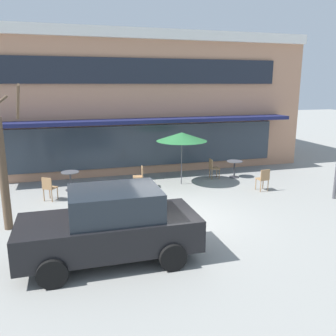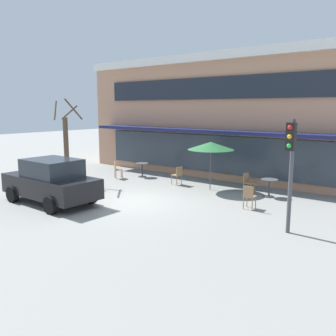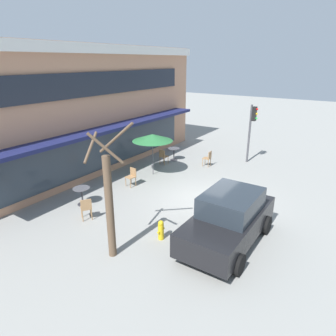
# 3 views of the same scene
# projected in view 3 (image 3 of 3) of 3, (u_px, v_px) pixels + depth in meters

# --- Properties ---
(ground_plane) EXTENTS (80.00, 80.00, 0.00)m
(ground_plane) POSITION_uv_depth(u_px,v_px,m) (205.00, 202.00, 12.91)
(ground_plane) COLOR gray
(building_facade) EXTENTS (17.11, 9.10, 6.52)m
(building_facade) POSITION_uv_depth(u_px,v_px,m) (50.00, 107.00, 16.96)
(building_facade) COLOR tan
(building_facade) RESTS_ON ground
(cafe_table_near_wall) EXTENTS (0.70, 0.70, 0.76)m
(cafe_table_near_wall) POSITION_uv_depth(u_px,v_px,m) (82.00, 193.00, 12.50)
(cafe_table_near_wall) COLOR #333338
(cafe_table_near_wall) RESTS_ON ground
(cafe_table_streetside) EXTENTS (0.70, 0.70, 0.76)m
(cafe_table_streetside) POSITION_uv_depth(u_px,v_px,m) (174.00, 152.00, 18.12)
(cafe_table_streetside) COLOR #333338
(cafe_table_streetside) RESTS_ON ground
(patio_umbrella_green_folded) EXTENTS (2.10, 2.10, 2.20)m
(patio_umbrella_green_folded) POSITION_uv_depth(u_px,v_px,m) (152.00, 138.00, 15.33)
(patio_umbrella_green_folded) COLOR #4C4C51
(patio_umbrella_green_folded) RESTS_ON ground
(cafe_chair_0) EXTENTS (0.46, 0.46, 0.89)m
(cafe_chair_0) POSITION_uv_depth(u_px,v_px,m) (132.00, 176.00, 14.40)
(cafe_chair_0) COLOR #9E754C
(cafe_chair_0) RESTS_ON ground
(cafe_chair_1) EXTENTS (0.42, 0.42, 0.89)m
(cafe_chair_1) POSITION_uv_depth(u_px,v_px,m) (208.00, 158.00, 17.06)
(cafe_chair_1) COLOR #9E754C
(cafe_chair_1) RESTS_ON ground
(cafe_chair_2) EXTENTS (0.56, 0.56, 0.89)m
(cafe_chair_2) POSITION_uv_depth(u_px,v_px,m) (86.00, 207.00, 11.30)
(cafe_chair_2) COLOR #9E754C
(cafe_chair_2) RESTS_ON ground
(cafe_chair_3) EXTENTS (0.44, 0.44, 0.89)m
(cafe_chair_3) POSITION_uv_depth(u_px,v_px,m) (163.00, 156.00, 17.37)
(cafe_chair_3) COLOR #9E754C
(cafe_chair_3) RESTS_ON ground
(parked_sedan) EXTENTS (4.22, 2.05, 1.76)m
(parked_sedan) POSITION_uv_depth(u_px,v_px,m) (229.00, 219.00, 9.79)
(parked_sedan) COLOR black
(parked_sedan) RESTS_ON ground
(street_tree) EXTENTS (1.37, 1.36, 4.15)m
(street_tree) POSITION_uv_depth(u_px,v_px,m) (109.00, 201.00, 8.79)
(street_tree) COLOR brown
(street_tree) RESTS_ON ground
(traffic_light_pole) EXTENTS (0.26, 0.43, 3.40)m
(traffic_light_pole) POSITION_uv_depth(u_px,v_px,m) (252.00, 124.00, 17.17)
(traffic_light_pole) COLOR #47474C
(traffic_light_pole) RESTS_ON ground
(fire_hydrant) EXTENTS (0.36, 0.20, 0.71)m
(fire_hydrant) POSITION_uv_depth(u_px,v_px,m) (161.00, 230.00, 10.12)
(fire_hydrant) COLOR gold
(fire_hydrant) RESTS_ON ground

